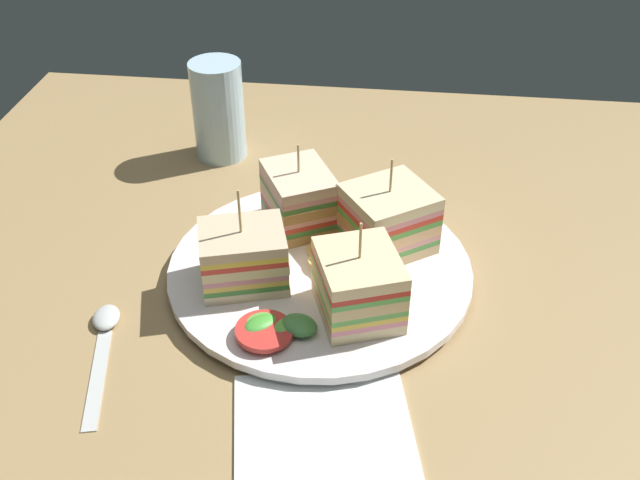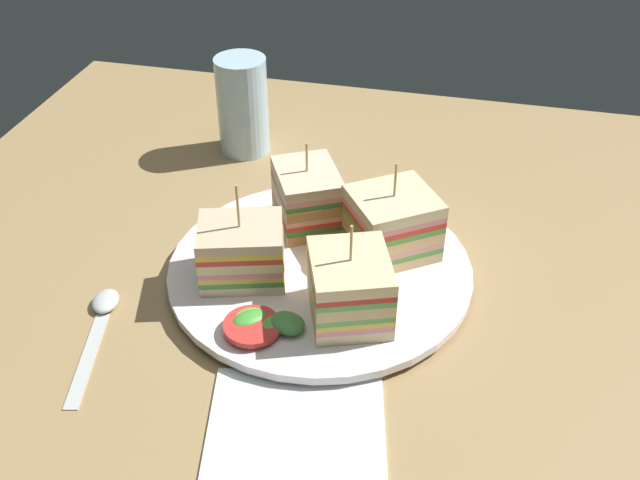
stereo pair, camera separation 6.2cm
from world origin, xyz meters
The scene contains 11 objects.
ground_plane centered at (0.00, 0.00, -0.90)cm, with size 91.46×85.24×1.80cm, color #9F8053.
plate centered at (0.00, 0.00, 0.90)cm, with size 28.93×28.93×1.48cm.
sandwich_wedge_0 centered at (-6.60, -3.10, 4.28)cm, with size 9.10×8.08×9.96cm.
sandwich_wedge_1 centered at (4.05, -6.06, 4.49)cm, with size 8.82×9.46×9.54cm.
sandwich_wedge_2 centered at (6.10, 3.99, 4.60)cm, with size 10.33×10.18×9.73cm.
sandwich_wedge_3 centered at (-2.89, 6.69, 4.52)cm, with size 8.76×9.52×9.13cm.
chip_pile centered at (0.63, 1.11, 2.35)cm, with size 5.44×6.30×1.62cm.
salad_garnish centered at (-2.93, -9.61, 2.08)cm, with size 7.88×6.07×1.46cm.
spoon centered at (-17.75, -10.46, 0.39)cm, with size 5.04×14.13×1.00cm.
napkin centered at (2.64, -19.09, 0.25)cm, with size 13.56×13.75×0.50cm, color white.
drinking_glass centered at (-14.70, 22.06, 5.01)cm, with size 6.07×6.07×11.78cm.
Camera 1 is at (6.57, -54.59, 45.40)cm, focal length 41.46 mm.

